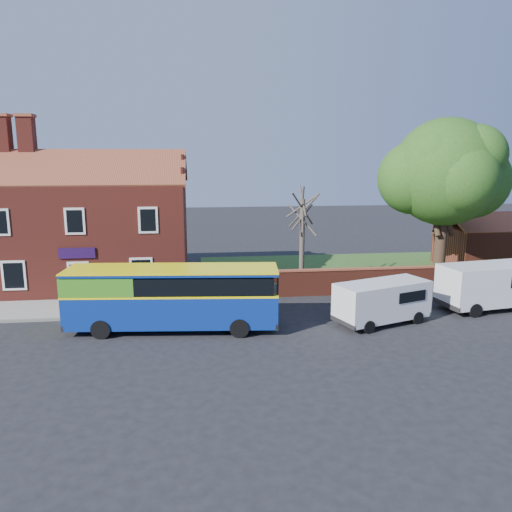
{
  "coord_description": "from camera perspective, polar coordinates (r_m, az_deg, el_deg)",
  "views": [
    {
      "loc": [
        -0.31,
        -21.05,
        8.16
      ],
      "look_at": [
        2.85,
        5.0,
        2.88
      ],
      "focal_mm": 35.0,
      "sensor_mm": 36.0,
      "label": 1
    }
  ],
  "objects": [
    {
      "name": "shop_building",
      "position": [
        33.57,
        -18.39,
        2.66
      ],
      "size": [
        12.3,
        8.13,
        10.5
      ],
      "color": "maroon",
      "rests_on": "ground"
    },
    {
      "name": "large_tree",
      "position": [
        34.79,
        20.82,
        8.6
      ],
      "size": [
        8.67,
        6.86,
        10.57
      ],
      "color": "black",
      "rests_on": "ground"
    },
    {
      "name": "bus",
      "position": [
        24.0,
        -10.22,
        -4.4
      ],
      "size": [
        10.06,
        3.42,
        3.01
      ],
      "rotation": [
        0.0,
        0.0,
        -0.1
      ],
      "color": "navy",
      "rests_on": "ground"
    },
    {
      "name": "ground",
      "position": [
        22.58,
        -5.75,
        -9.88
      ],
      "size": [
        120.0,
        120.0,
        0.0
      ],
      "primitive_type": "plane",
      "color": "black",
      "rests_on": "ground"
    },
    {
      "name": "van_far",
      "position": [
        29.78,
        25.31,
        -2.92
      ],
      "size": [
        5.85,
        3.05,
        2.45
      ],
      "rotation": [
        0.0,
        0.0,
        0.15
      ],
      "color": "silver",
      "rests_on": "ground"
    },
    {
      "name": "pavement",
      "position": [
        28.79,
        -20.15,
        -5.69
      ],
      "size": [
        18.0,
        3.5,
        0.12
      ],
      "primitive_type": "cube",
      "color": "gray",
      "rests_on": "ground"
    },
    {
      "name": "outbuilding",
      "position": [
        41.23,
        25.97,
        1.07
      ],
      "size": [
        8.2,
        5.06,
        4.17
      ],
      "color": "maroon",
      "rests_on": "ground"
    },
    {
      "name": "kerb",
      "position": [
        27.16,
        -20.98,
        -6.74
      ],
      "size": [
        18.0,
        0.15,
        0.14
      ],
      "primitive_type": "cube",
      "color": "slate",
      "rests_on": "ground"
    },
    {
      "name": "boundary_wall",
      "position": [
        31.9,
        17.98,
        -2.51
      ],
      "size": [
        22.0,
        0.38,
        1.6
      ],
      "color": "maroon",
      "rests_on": "ground"
    },
    {
      "name": "grass_strip",
      "position": [
        37.45,
        14.09,
        -1.53
      ],
      "size": [
        26.0,
        12.0,
        0.04
      ],
      "primitive_type": "cube",
      "color": "#426B28",
      "rests_on": "ground"
    },
    {
      "name": "bare_tree",
      "position": [
        31.25,
        5.29,
        2.02
      ],
      "size": [
        2.27,
        2.71,
        6.06
      ],
      "color": "#4C4238",
      "rests_on": "ground"
    },
    {
      "name": "van_near",
      "position": [
        25.46,
        14.24,
        -4.93
      ],
      "size": [
        5.11,
        3.38,
        2.08
      ],
      "rotation": [
        0.0,
        0.0,
        0.34
      ],
      "color": "silver",
      "rests_on": "ground"
    }
  ]
}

